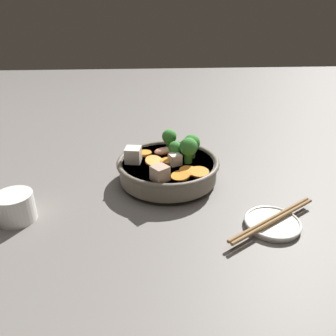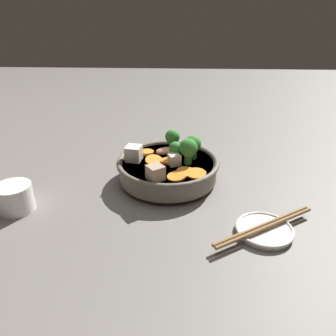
{
  "view_description": "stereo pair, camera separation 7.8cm",
  "coord_description": "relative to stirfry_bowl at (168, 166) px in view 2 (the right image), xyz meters",
  "views": [
    {
      "loc": [
        0.05,
        0.69,
        0.39
      ],
      "look_at": [
        0.0,
        0.0,
        0.04
      ],
      "focal_mm": 35.0,
      "sensor_mm": 36.0,
      "label": 1
    },
    {
      "loc": [
        -0.03,
        0.69,
        0.39
      ],
      "look_at": [
        0.0,
        0.0,
        0.04
      ],
      "focal_mm": 35.0,
      "sensor_mm": 36.0,
      "label": 2
    }
  ],
  "objects": [
    {
      "name": "side_saucer",
      "position": [
        -0.19,
        0.19,
        -0.03
      ],
      "size": [
        0.11,
        0.11,
        0.01
      ],
      "color": "white",
      "rests_on": "ground_plane"
    },
    {
      "name": "ground_plane",
      "position": [
        0.0,
        0.0,
        -0.04
      ],
      "size": [
        3.0,
        3.0,
        0.0
      ],
      "primitive_type": "plane",
      "color": "slate"
    },
    {
      "name": "tea_cup",
      "position": [
        0.31,
        0.14,
        -0.01
      ],
      "size": [
        0.07,
        0.07,
        0.06
      ],
      "color": "white",
      "rests_on": "ground_plane"
    },
    {
      "name": "stirfry_bowl",
      "position": [
        0.0,
        0.0,
        0.0
      ],
      "size": [
        0.24,
        0.24,
        0.11
      ],
      "color": "slate",
      "rests_on": "ground_plane"
    },
    {
      "name": "chopsticks_pair",
      "position": [
        -0.19,
        0.19,
        -0.02
      ],
      "size": [
        0.21,
        0.14,
        0.01
      ],
      "color": "olive",
      "rests_on": "side_saucer"
    }
  ]
}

